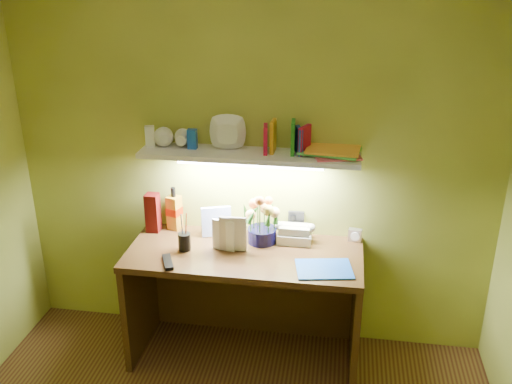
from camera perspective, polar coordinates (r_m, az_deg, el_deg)
desk at (r=3.61m, az=-1.13°, el=-11.26°), size 1.40×0.60×0.75m
flower_bouquet at (r=3.46m, az=0.61°, el=-2.66°), size 0.26×0.26×0.31m
telephone at (r=3.52m, az=3.90°, el=-4.02°), size 0.21×0.16×0.12m
desk_clock at (r=3.57m, az=9.87°, el=-4.26°), size 0.09×0.05×0.08m
whisky_bottle at (r=3.67m, az=-8.19°, el=-1.62°), size 0.10×0.10×0.28m
whisky_box at (r=3.67m, az=-10.27°, el=-2.04°), size 0.08×0.08×0.25m
pen_cup at (r=3.42m, az=-7.20°, el=-4.39°), size 0.08×0.08×0.18m
art_card at (r=3.58m, az=-3.99°, el=-2.95°), size 0.19×0.10×0.19m
tv_remote at (r=3.33m, az=-8.81°, el=-6.93°), size 0.11×0.18×0.02m
blue_folder at (r=3.25m, az=6.82°, el=-7.65°), size 0.35×0.28×0.01m
desk_book_a at (r=3.39m, az=-3.72°, el=-4.14°), size 0.16×0.02×0.22m
desk_book_b at (r=3.42m, az=-4.41°, el=-4.14°), size 0.14×0.05×0.20m
wall_shelf at (r=3.35m, az=-0.68°, el=4.26°), size 1.31×0.33×0.22m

